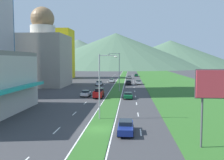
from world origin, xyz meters
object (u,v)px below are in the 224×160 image
car_2 (128,95)px  car_7 (136,75)px  car_0 (126,127)px  car_6 (129,82)px  pickup_truck_0 (99,93)px  car_1 (129,77)px  street_lamp_mid (118,70)px  car_4 (112,80)px  car_5 (86,93)px  car_8 (138,82)px  car_3 (99,83)px  street_lamp_near (101,82)px  billboard_roadside (219,89)px

car_2 → car_7: car_7 is taller
car_2 → car_7: 74.55m
car_2 → car_0: bearing=-0.2°
car_6 → pickup_truck_0: size_ratio=0.86×
car_2 → car_1: bearing=180.0°
street_lamp_mid → pickup_truck_0: street_lamp_mid is taller
street_lamp_mid → car_4: size_ratio=2.24×
car_1 → street_lamp_mid: bearing=-3.5°
car_1 → car_5: 56.41m
car_7 → car_8: size_ratio=1.07×
car_3 → car_2: bearing=-160.1°
car_5 → car_3: bearing=-0.0°
car_3 → car_8: car_3 is taller
car_3 → car_7: bearing=-16.2°
car_5 → car_0: bearing=-160.9°
car_4 → car_5: (-3.34, -36.72, -0.02)m
street_lamp_near → car_0: bearing=-61.3°
car_4 → pickup_truck_0: 38.22m
billboard_roadside → car_3: 61.18m
car_5 → car_7: 73.18m
car_7 → car_8: bearing=-0.4°
billboard_roadside → car_8: (-5.52, 62.45, -5.06)m
car_3 → car_6: size_ratio=0.87×
car_5 → pickup_truck_0: pickup_truck_0 is taller
car_6 → car_5: bearing=-19.2°
street_lamp_near → car_8: (7.06, 51.45, -4.60)m
car_0 → car_5: bearing=-160.9°
street_lamp_near → car_5: bearing=105.9°
street_lamp_near → billboard_roadside: (12.58, -10.99, 0.46)m
car_5 → car_7: (13.62, 71.90, -0.01)m
billboard_roadside → car_8: size_ratio=1.74×
car_2 → car_3: size_ratio=1.06×
car_0 → car_6: bearing=-180.0°
street_lamp_near → pickup_truck_0: size_ratio=1.74×
street_lamp_near → car_7: 94.30m
car_5 → car_7: bearing=-10.7°
street_lamp_near → car_4: bearing=92.9°
car_8 → car_3: bearing=-71.5°
street_lamp_mid → car_6: street_lamp_mid is taller
billboard_roadside → street_lamp_near: bearing=138.9°
car_7 → car_2: bearing=-2.8°
car_2 → car_4: 39.84m
billboard_roadside → street_lamp_mid: bearing=105.4°
car_0 → car_4: car_0 is taller
car_5 → car_6: bearing=-19.2°
street_lamp_mid → car_4: street_lamp_mid is taller
car_4 → car_6: (6.55, -8.25, 0.02)m
pickup_truck_0 → car_4: bearing=-0.1°
street_lamp_near → car_5: street_lamp_near is taller
car_3 → billboard_roadside: bearing=-162.0°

